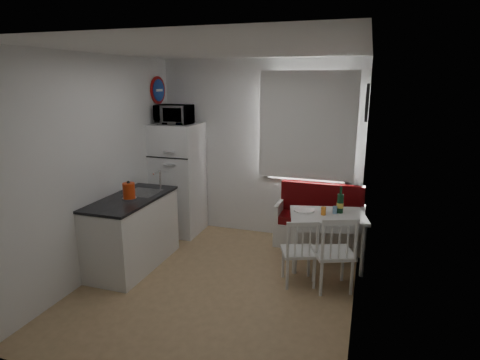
# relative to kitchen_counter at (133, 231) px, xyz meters

# --- Properties ---
(floor) EXTENTS (3.00, 3.50, 0.02)m
(floor) POSITION_rel_kitchen_counter_xyz_m (1.20, -0.16, -0.46)
(floor) COLOR #9E7E54
(floor) RESTS_ON ground
(ceiling) EXTENTS (3.00, 3.50, 0.02)m
(ceiling) POSITION_rel_kitchen_counter_xyz_m (1.20, -0.16, 2.14)
(ceiling) COLOR white
(ceiling) RESTS_ON wall_back
(wall_back) EXTENTS (3.00, 0.02, 2.60)m
(wall_back) POSITION_rel_kitchen_counter_xyz_m (1.20, 1.59, 0.84)
(wall_back) COLOR white
(wall_back) RESTS_ON floor
(wall_front) EXTENTS (3.00, 0.02, 2.60)m
(wall_front) POSITION_rel_kitchen_counter_xyz_m (1.20, -1.91, 0.84)
(wall_front) COLOR white
(wall_front) RESTS_ON floor
(wall_left) EXTENTS (0.02, 3.50, 2.60)m
(wall_left) POSITION_rel_kitchen_counter_xyz_m (-0.30, -0.16, 0.84)
(wall_left) COLOR white
(wall_left) RESTS_ON floor
(wall_right) EXTENTS (0.02, 3.50, 2.60)m
(wall_right) POSITION_rel_kitchen_counter_xyz_m (2.70, -0.16, 0.84)
(wall_right) COLOR white
(wall_right) RESTS_ON floor
(window) EXTENTS (1.22, 0.06, 1.47)m
(window) POSITION_rel_kitchen_counter_xyz_m (1.90, 1.56, 1.17)
(window) COLOR white
(window) RESTS_ON wall_back
(curtain) EXTENTS (1.35, 0.02, 1.50)m
(curtain) POSITION_rel_kitchen_counter_xyz_m (1.90, 1.49, 1.22)
(curtain) COLOR white
(curtain) RESTS_ON wall_back
(kitchen_counter) EXTENTS (0.62, 1.32, 1.16)m
(kitchen_counter) POSITION_rel_kitchen_counter_xyz_m (0.00, 0.00, 0.00)
(kitchen_counter) COLOR white
(kitchen_counter) RESTS_ON floor
(wall_sign) EXTENTS (0.03, 0.40, 0.40)m
(wall_sign) POSITION_rel_kitchen_counter_xyz_m (-0.27, 1.29, 1.69)
(wall_sign) COLOR navy
(wall_sign) RESTS_ON wall_left
(picture_frame) EXTENTS (0.04, 0.52, 0.42)m
(picture_frame) POSITION_rel_kitchen_counter_xyz_m (2.67, 0.94, 1.59)
(picture_frame) COLOR black
(picture_frame) RESTS_ON wall_right
(bench) EXTENTS (1.22, 0.47, 0.87)m
(bench) POSITION_rel_kitchen_counter_xyz_m (2.15, 1.35, -0.17)
(bench) COLOR white
(bench) RESTS_ON floor
(dining_table) EXTENTS (1.03, 0.82, 0.69)m
(dining_table) POSITION_rel_kitchen_counter_xyz_m (2.31, 0.75, 0.15)
(dining_table) COLOR white
(dining_table) RESTS_ON floor
(chair_left) EXTENTS (0.49, 0.48, 0.43)m
(chair_left) POSITION_rel_kitchen_counter_xyz_m (2.06, 0.10, 0.05)
(chair_left) COLOR white
(chair_left) RESTS_ON floor
(chair_right) EXTENTS (0.54, 0.53, 0.48)m
(chair_right) POSITION_rel_kitchen_counter_xyz_m (2.45, 0.09, 0.09)
(chair_right) COLOR white
(chair_right) RESTS_ON floor
(fridge) EXTENTS (0.67, 0.67, 1.67)m
(fridge) POSITION_rel_kitchen_counter_xyz_m (0.02, 1.24, 0.38)
(fridge) COLOR white
(fridge) RESTS_ON floor
(microwave) EXTENTS (0.50, 0.34, 0.28)m
(microwave) POSITION_rel_kitchen_counter_xyz_m (0.02, 1.19, 1.36)
(microwave) COLOR white
(microwave) RESTS_ON fridge
(kettle) EXTENTS (0.17, 0.17, 0.23)m
(kettle) POSITION_rel_kitchen_counter_xyz_m (0.05, -0.10, 0.56)
(kettle) COLOR red
(kettle) RESTS_ON kitchen_counter
(wine_bottle) EXTENTS (0.08, 0.08, 0.34)m
(wine_bottle) POSITION_rel_kitchen_counter_xyz_m (2.45, 0.85, 0.40)
(wine_bottle) COLOR #143E22
(wine_bottle) RESTS_ON dining_table
(drinking_glass_orange) EXTENTS (0.06, 0.06, 0.10)m
(drinking_glass_orange) POSITION_rel_kitchen_counter_xyz_m (2.26, 0.70, 0.28)
(drinking_glass_orange) COLOR orange
(drinking_glass_orange) RESTS_ON dining_table
(drinking_glass_blue) EXTENTS (0.06, 0.06, 0.09)m
(drinking_glass_blue) POSITION_rel_kitchen_counter_xyz_m (2.39, 0.80, 0.28)
(drinking_glass_blue) COLOR #719CC1
(drinking_glass_blue) RESTS_ON dining_table
(plate) EXTENTS (0.26, 0.26, 0.02)m
(plate) POSITION_rel_kitchen_counter_xyz_m (2.01, 0.77, 0.24)
(plate) COLOR white
(plate) RESTS_ON dining_table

